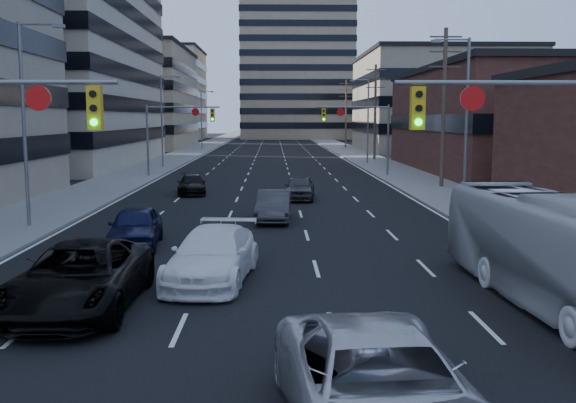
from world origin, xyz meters
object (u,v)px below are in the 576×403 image
at_px(white_van, 213,255).
at_px(transit_bus, 562,252).
at_px(sedan_blue, 135,227).
at_px(silver_suv, 380,390).
at_px(black_pickup, 80,277).

bearing_deg(white_van, transit_bus, -10.95).
height_order(white_van, sedan_blue, white_van).
bearing_deg(sedan_blue, white_van, -61.43).
bearing_deg(silver_suv, transit_bus, 45.35).
distance_m(transit_bus, sedan_blue, 15.18).
bearing_deg(transit_bus, sedan_blue, 144.07).
height_order(black_pickup, silver_suv, black_pickup).
relative_size(white_van, transit_bus, 0.51).
xyz_separation_m(white_van, silver_suv, (3.43, -9.82, 0.05)).
distance_m(white_van, transit_bus, 9.73).
relative_size(silver_suv, sedan_blue, 1.33).
bearing_deg(silver_suv, sedan_blue, 110.18).
distance_m(silver_suv, sedan_blue, 16.62).
relative_size(black_pickup, white_van, 1.12).
distance_m(white_van, sedan_blue, 6.33).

